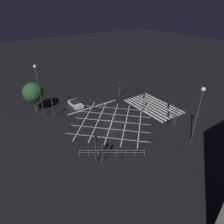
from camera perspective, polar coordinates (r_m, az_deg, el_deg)
ground_plane at (r=37.43m, az=-0.00°, el=-2.64°), size 200.00×200.00×0.00m
road_markings at (r=41.58m, az=7.80°, el=0.58°), size 17.54×22.88×0.01m
traffic_light_sw_main at (r=37.19m, az=16.50°, el=0.74°), size 1.95×0.36×3.82m
traffic_light_nw_main at (r=26.54m, az=-3.00°, el=-9.64°), size 0.39×0.36×4.43m
traffic_light_ne_main at (r=38.65m, az=-16.71°, el=2.04°), size 0.39×0.36×4.05m
traffic_light_median_south at (r=40.30m, az=9.06°, el=3.91°), size 0.36×0.39×3.86m
traffic_light_sw_cross at (r=35.52m, az=16.70°, el=-0.75°), size 0.36×2.67×3.73m
traffic_light_nw_cross at (r=26.82m, az=-4.68°, el=-8.98°), size 0.36×0.39×4.56m
traffic_light_se_cross at (r=45.68m, az=2.17°, el=7.66°), size 0.36×0.39×4.14m
street_lamp_east at (r=30.86m, az=23.94°, el=2.63°), size 0.63×0.63×9.50m
street_lamp_west at (r=38.31m, az=-20.56°, el=8.78°), size 0.61×0.61×10.15m
street_tree_near at (r=41.83m, az=-21.64°, el=5.20°), size 3.92×3.92×6.12m
waiting_car at (r=43.03m, az=-10.37°, el=2.32°), size 4.03×1.88×1.31m
pedestrian_railing at (r=29.36m, az=-0.00°, el=-11.40°), size 5.44×7.77×1.05m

